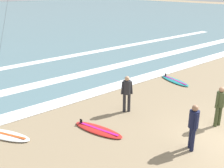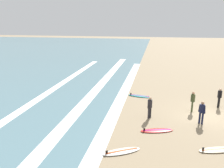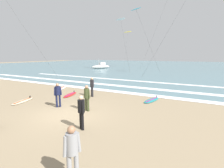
% 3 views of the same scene
% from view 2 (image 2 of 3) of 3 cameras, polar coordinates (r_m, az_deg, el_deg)
% --- Properties ---
extents(ground_plane, '(160.00, 160.00, 0.00)m').
position_cam_2_polar(ground_plane, '(18.37, 22.50, -7.32)').
color(ground_plane, '#937F60').
extents(wave_foam_shoreline, '(40.63, 0.96, 0.01)m').
position_cam_2_polar(wave_foam_shoreline, '(17.51, 0.54, -7.14)').
color(wave_foam_shoreline, white).
rests_on(wave_foam_shoreline, ocean_surface).
extents(wave_foam_mid_break, '(48.84, 0.95, 0.01)m').
position_cam_2_polar(wave_foam_mid_break, '(18.23, -8.38, -6.37)').
color(wave_foam_mid_break, white).
rests_on(wave_foam_mid_break, ocean_surface).
extents(wave_foam_outer_break, '(40.64, 0.80, 0.01)m').
position_cam_2_polar(wave_foam_outer_break, '(20.74, -18.98, -4.32)').
color(wave_foam_outer_break, white).
rests_on(wave_foam_outer_break, ocean_surface).
extents(surfer_background_far, '(0.49, 0.33, 1.60)m').
position_cam_2_polar(surfer_background_far, '(20.19, 25.14, -2.69)').
color(surfer_background_far, black).
rests_on(surfer_background_far, ground).
extents(surfer_left_near, '(0.47, 0.37, 1.60)m').
position_cam_2_polar(surfer_left_near, '(16.49, 9.37, -5.30)').
color(surfer_left_near, '#232328').
rests_on(surfer_left_near, ground).
extents(surfer_left_far, '(0.39, 0.45, 1.60)m').
position_cam_2_polar(surfer_left_far, '(16.53, 21.41, -6.17)').
color(surfer_left_far, '#141938').
rests_on(surfer_left_far, ground).
extents(surfer_right_near, '(0.52, 0.32, 1.60)m').
position_cam_2_polar(surfer_right_near, '(18.45, 19.41, -3.72)').
color(surfer_right_near, '#384223').
rests_on(surfer_right_near, ground).
extents(surfboard_left_pile, '(1.21, 2.18, 0.25)m').
position_cam_2_polar(surfboard_left_pile, '(14.06, 24.68, -14.62)').
color(surfboard_left_pile, beige).
rests_on(surfboard_left_pile, ground).
extents(surfboard_near_water, '(0.97, 2.17, 0.25)m').
position_cam_2_polar(surfboard_near_water, '(21.27, 6.81, -2.97)').
color(surfboard_near_water, teal).
rests_on(surfboard_near_water, ground).
extents(surfboard_foreground_flat, '(1.54, 2.13, 0.25)m').
position_cam_2_polar(surfboard_foreground_flat, '(12.74, 2.35, -16.38)').
color(surfboard_foreground_flat, silver).
rests_on(surfboard_foreground_flat, ground).
extents(surfboard_right_spare, '(1.18, 2.18, 0.25)m').
position_cam_2_polar(surfboard_right_spare, '(15.08, 11.07, -11.26)').
color(surfboard_right_spare, red).
rests_on(surfboard_right_spare, ground).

